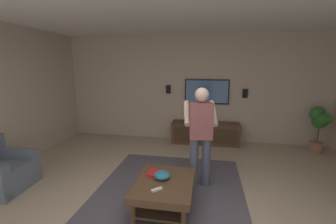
% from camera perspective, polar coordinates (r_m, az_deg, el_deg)
% --- Properties ---
extents(ground_plane, '(8.13, 8.13, 0.00)m').
position_cam_1_polar(ground_plane, '(3.28, 0.88, -25.40)').
color(ground_plane, tan).
extents(wall_back_tv, '(0.10, 6.96, 2.77)m').
position_cam_1_polar(wall_back_tv, '(6.07, 6.19, 5.92)').
color(wall_back_tv, '#BCA893').
rests_on(wall_back_tv, ground).
extents(area_rug, '(3.15, 2.32, 0.01)m').
position_cam_1_polar(area_rug, '(3.66, -0.25, -20.94)').
color(area_rug, '#514C56').
rests_on(area_rug, ground).
extents(coffee_table, '(1.00, 0.80, 0.40)m').
position_cam_1_polar(coffee_table, '(3.34, -0.91, -18.55)').
color(coffee_table, '#513823').
rests_on(coffee_table, ground).
extents(media_console, '(0.45, 1.70, 0.55)m').
position_cam_1_polar(media_console, '(5.94, 9.34, -5.24)').
color(media_console, '#513823').
rests_on(media_console, ground).
extents(tv, '(0.05, 1.13, 0.64)m').
position_cam_1_polar(tv, '(5.97, 9.70, 5.07)').
color(tv, black).
extents(person_standing, '(0.59, 0.60, 1.64)m').
position_cam_1_polar(person_standing, '(3.71, 8.20, -4.81)').
color(person_standing, '#4C5166').
rests_on(person_standing, ground).
extents(potted_plant_tall, '(0.51, 0.42, 1.07)m').
position_cam_1_polar(potted_plant_tall, '(6.21, 33.71, -2.06)').
color(potted_plant_tall, '#9E6B4C').
rests_on(potted_plant_tall, ground).
extents(bowl, '(0.23, 0.23, 0.10)m').
position_cam_1_polar(bowl, '(3.33, -1.52, -15.58)').
color(bowl, teal).
rests_on(bowl, coffee_table).
extents(remote_white, '(0.13, 0.14, 0.02)m').
position_cam_1_polar(remote_white, '(3.08, -2.83, -18.86)').
color(remote_white, white).
rests_on(remote_white, coffee_table).
extents(book, '(0.24, 0.18, 0.04)m').
position_cam_1_polar(book, '(3.47, -3.66, -15.07)').
color(book, red).
rests_on(book, coffee_table).
extents(vase_round, '(0.22, 0.22, 0.22)m').
position_cam_1_polar(vase_round, '(5.87, 6.85, -1.46)').
color(vase_round, gold).
rests_on(vase_round, media_console).
extents(wall_speaker_left, '(0.06, 0.12, 0.22)m').
position_cam_1_polar(wall_speaker_left, '(6.05, 18.80, 4.44)').
color(wall_speaker_left, black).
extents(wall_speaker_right, '(0.06, 0.12, 0.22)m').
position_cam_1_polar(wall_speaker_right, '(6.07, 0.08, 5.73)').
color(wall_speaker_right, black).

